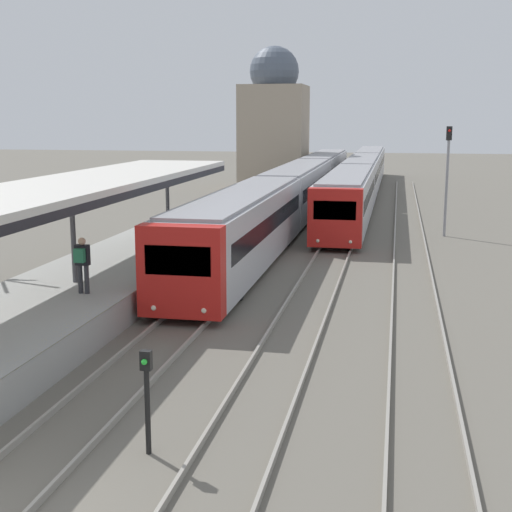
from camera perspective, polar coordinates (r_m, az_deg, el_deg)
The scene contains 7 objects.
platform_canopy at distance 22.67m, azimuth -14.50°, elevation 5.42°, with size 4.00×23.39×3.14m.
person_on_platform at distance 21.36m, azimuth -13.74°, elevation -0.37°, with size 0.40×0.40×1.66m.
train_near at distance 44.70m, azimuth 3.35°, elevation 5.44°, with size 2.55×49.81×3.10m.
train_far at distance 55.65m, azimuth 8.46°, elevation 6.40°, with size 2.46×47.53×3.05m.
signal_post_near at distance 13.14m, azimuth -8.72°, elevation -10.62°, with size 0.20×0.21×1.96m.
signal_mast_far at distance 37.78m, azimuth 15.06°, elevation 6.76°, with size 0.28×0.29×5.61m.
distant_domed_building at distance 62.16m, azimuth 1.46°, elevation 10.58°, with size 5.44×5.44×12.01m.
Camera 1 is at (6.08, -8.57, 6.01)m, focal length 50.00 mm.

